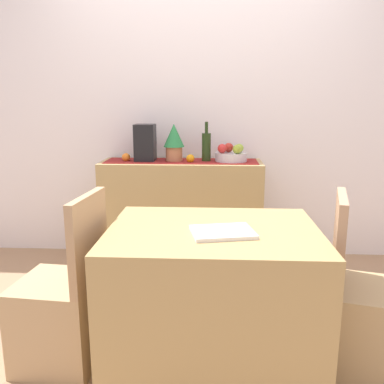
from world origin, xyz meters
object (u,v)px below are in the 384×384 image
dining_table (213,299)px  open_book (223,232)px  fruit_bowl (231,157)px  wine_bottle (206,147)px  coffee_maker (145,143)px  potted_plant (174,141)px  chair_by_corner (367,322)px  chair_near_window (63,314)px  sideboard_console (182,212)px

dining_table → open_book: size_ratio=3.60×
fruit_bowl → open_book: bearing=-93.7°
wine_bottle → dining_table: bearing=-87.5°
coffee_maker → potted_plant: bearing=0.0°
fruit_bowl → open_book: size_ratio=0.91×
potted_plant → wine_bottle: bearing=0.0°
coffee_maker → chair_by_corner: size_ratio=0.33×
coffee_maker → chair_near_window: size_ratio=0.33×
sideboard_console → potted_plant: bearing=180.0°
wine_bottle → chair_by_corner: size_ratio=0.35×
sideboard_console → potted_plant: potted_plant is taller
coffee_maker → dining_table: 1.63m
fruit_bowl → wine_bottle: 0.21m
wine_bottle → potted_plant: wine_bottle is taller
wine_bottle → coffee_maker: (-0.49, -0.00, 0.03)m
open_book → chair_by_corner: 0.88m
coffee_maker → open_book: 1.61m
fruit_bowl → chair_near_window: (-0.91, -1.40, -0.63)m
wine_bottle → chair_near_window: (-0.71, -1.40, -0.71)m
sideboard_console → chair_near_window: chair_near_window is taller
coffee_maker → open_book: coffee_maker is taller
coffee_maker → chair_near_window: 1.60m
wine_bottle → chair_near_window: size_ratio=0.35×
chair_near_window → chair_by_corner: same height
sideboard_console → wine_bottle: 0.59m
sideboard_console → coffee_maker: bearing=180.0°
dining_table → fruit_bowl: bearing=84.4°
dining_table → chair_by_corner: bearing=0.3°
fruit_bowl → wine_bottle: wine_bottle is taller
chair_by_corner → sideboard_console: bearing=126.5°
fruit_bowl → wine_bottle: (-0.20, 0.00, 0.08)m
dining_table → wine_bottle: bearing=92.5°
chair_near_window → chair_by_corner: 1.54m
sideboard_console → potted_plant: 0.60m
chair_near_window → sideboard_console: bearing=70.1°
sideboard_console → chair_by_corner: bearing=-53.5°
fruit_bowl → chair_near_window: fruit_bowl is taller
wine_bottle → coffee_maker: size_ratio=1.07×
coffee_maker → dining_table: bearing=-68.4°
coffee_maker → chair_by_corner: coffee_maker is taller
potted_plant → dining_table: 1.57m
sideboard_console → dining_table: bearing=-79.4°
open_book → chair_by_corner: bearing=-5.3°
sideboard_console → chair_by_corner: (1.03, -1.39, -0.16)m
sideboard_console → wine_bottle: (0.20, 0.00, 0.55)m
wine_bottle → potted_plant: bearing=-180.0°
dining_table → chair_near_window: (-0.77, -0.00, -0.10)m
chair_by_corner → wine_bottle: bearing=120.8°
wine_bottle → potted_plant: (-0.26, -0.00, 0.04)m
dining_table → chair_near_window: size_ratio=1.12×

